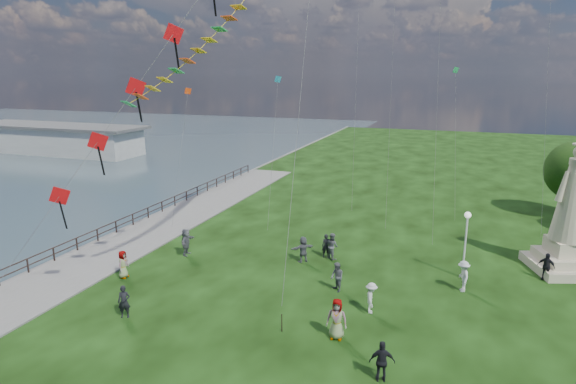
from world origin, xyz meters
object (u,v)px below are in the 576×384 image
at_px(person_8, 463,276).
at_px(person_11, 303,249).
at_px(lamppost, 466,231).
at_px(person_7, 332,246).
at_px(person_3, 382,361).
at_px(person_10, 123,264).
at_px(person_4, 337,319).
at_px(person_6, 326,246).
at_px(person_1, 337,277).
at_px(pier_pavilion, 56,139).
at_px(person_2, 371,298).
at_px(statue, 571,225).
at_px(person_5, 186,242).
at_px(person_0, 124,302).
at_px(person_9, 546,266).

xyz_separation_m(person_8, person_11, (-9.71, 1.03, -0.04)).
relative_size(lamppost, person_7, 2.33).
xyz_separation_m(person_3, person_10, (-16.07, 4.72, -0.02)).
relative_size(person_4, person_6, 1.23).
bearing_deg(person_1, pier_pavilion, -164.71).
distance_m(person_1, person_3, 8.14).
xyz_separation_m(lamppost, person_7, (-8.09, 0.29, -2.07)).
xyz_separation_m(person_2, person_4, (-1.04, -2.97, 0.16)).
bearing_deg(pier_pavilion, person_11, -30.98).
xyz_separation_m(pier_pavilion, person_11, (50.76, -30.47, -0.98)).
bearing_deg(person_4, pier_pavilion, 140.06).
height_order(person_8, person_10, person_8).
relative_size(person_2, person_10, 0.96).
bearing_deg(person_3, statue, -135.25).
xyz_separation_m(person_3, person_11, (-6.77, 10.69, -0.01)).
xyz_separation_m(pier_pavilion, lamppost, (60.46, -29.57, 1.10)).
distance_m(person_5, person_7, 9.72).
distance_m(pier_pavilion, person_10, 55.20).
bearing_deg(person_2, person_3, -177.03).
relative_size(lamppost, person_2, 2.53).
bearing_deg(statue, person_11, 175.92).
xyz_separation_m(person_0, person_3, (12.88, -0.77, 0.02)).
bearing_deg(person_4, person_9, 41.57).
bearing_deg(person_6, statue, -6.09).
xyz_separation_m(lamppost, person_2, (-4.35, -6.15, -2.14)).
bearing_deg(person_6, person_1, -85.21).
xyz_separation_m(person_3, person_7, (-5.17, 11.88, 0.02)).
height_order(person_1, person_10, person_10).
bearing_deg(person_10, person_7, -61.95).
height_order(person_7, person_8, person_8).
height_order(statue, person_5, statue).
xyz_separation_m(lamppost, person_0, (-15.81, -10.81, -2.11)).
bearing_deg(person_7, person_1, 145.49).
bearing_deg(person_9, person_6, -154.30).
height_order(person_2, person_8, person_8).
xyz_separation_m(person_2, person_3, (1.42, -5.43, 0.05)).
height_order(person_0, person_1, person_0).
height_order(person_7, person_11, person_7).
relative_size(pier_pavilion, person_5, 16.25).
relative_size(person_5, person_10, 1.10).
bearing_deg(person_1, person_0, -97.36).
bearing_deg(person_1, person_4, -28.40).
height_order(person_0, person_10, person_10).
bearing_deg(person_3, person_5, -46.86).
bearing_deg(person_1, person_11, 179.65).
bearing_deg(pier_pavilion, person_9, -23.45).
relative_size(person_7, person_9, 1.06).
distance_m(person_1, person_10, 12.66).
bearing_deg(person_2, person_10, 81.09).
distance_m(lamppost, person_0, 19.27).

